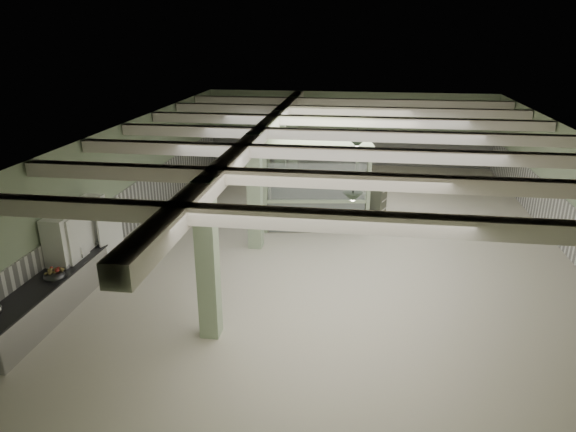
# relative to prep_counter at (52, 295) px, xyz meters

# --- Properties ---
(floor) EXTENTS (20.00, 20.00, 0.00)m
(floor) POSITION_rel_prep_counter_xyz_m (6.54, 5.59, -0.46)
(floor) COLOR beige
(floor) RESTS_ON ground
(ceiling) EXTENTS (14.00, 20.00, 0.02)m
(ceiling) POSITION_rel_prep_counter_xyz_m (6.54, 5.59, 3.14)
(ceiling) COLOR beige
(ceiling) RESTS_ON wall_back
(wall_back) EXTENTS (14.00, 0.02, 3.60)m
(wall_back) POSITION_rel_prep_counter_xyz_m (6.54, 15.59, 1.34)
(wall_back) COLOR #A0B591
(wall_back) RESTS_ON floor
(wall_front) EXTENTS (14.00, 0.02, 3.60)m
(wall_front) POSITION_rel_prep_counter_xyz_m (6.54, -4.41, 1.34)
(wall_front) COLOR #A0B591
(wall_front) RESTS_ON floor
(wall_left) EXTENTS (0.02, 20.00, 3.60)m
(wall_left) POSITION_rel_prep_counter_xyz_m (-0.46, 5.59, 1.34)
(wall_left) COLOR #A0B591
(wall_left) RESTS_ON floor
(wall_right) EXTENTS (0.02, 20.00, 3.60)m
(wall_right) POSITION_rel_prep_counter_xyz_m (13.54, 5.59, 1.34)
(wall_right) COLOR #A0B591
(wall_right) RESTS_ON floor
(wainscot_left) EXTENTS (0.05, 19.90, 1.50)m
(wainscot_left) POSITION_rel_prep_counter_xyz_m (-0.43, 5.59, 0.29)
(wainscot_left) COLOR white
(wainscot_left) RESTS_ON floor
(wainscot_right) EXTENTS (0.05, 19.90, 1.50)m
(wainscot_right) POSITION_rel_prep_counter_xyz_m (13.52, 5.59, 0.29)
(wainscot_right) COLOR white
(wainscot_right) RESTS_ON floor
(wainscot_back) EXTENTS (13.90, 0.05, 1.50)m
(wainscot_back) POSITION_rel_prep_counter_xyz_m (6.54, 15.57, 0.29)
(wainscot_back) COLOR white
(wainscot_back) RESTS_ON floor
(girder) EXTENTS (0.45, 19.90, 0.40)m
(girder) POSITION_rel_prep_counter_xyz_m (4.04, 5.59, 2.92)
(girder) COLOR silver
(girder) RESTS_ON ceiling
(beam_a) EXTENTS (13.90, 0.35, 0.32)m
(beam_a) POSITION_rel_prep_counter_xyz_m (6.54, -1.91, 2.96)
(beam_a) COLOR silver
(beam_a) RESTS_ON ceiling
(beam_b) EXTENTS (13.90, 0.35, 0.32)m
(beam_b) POSITION_rel_prep_counter_xyz_m (6.54, 0.59, 2.96)
(beam_b) COLOR silver
(beam_b) RESTS_ON ceiling
(beam_c) EXTENTS (13.90, 0.35, 0.32)m
(beam_c) POSITION_rel_prep_counter_xyz_m (6.54, 3.09, 2.96)
(beam_c) COLOR silver
(beam_c) RESTS_ON ceiling
(beam_d) EXTENTS (13.90, 0.35, 0.32)m
(beam_d) POSITION_rel_prep_counter_xyz_m (6.54, 5.59, 2.96)
(beam_d) COLOR silver
(beam_d) RESTS_ON ceiling
(beam_e) EXTENTS (13.90, 0.35, 0.32)m
(beam_e) POSITION_rel_prep_counter_xyz_m (6.54, 8.09, 2.96)
(beam_e) COLOR silver
(beam_e) RESTS_ON ceiling
(beam_f) EXTENTS (13.90, 0.35, 0.32)m
(beam_f) POSITION_rel_prep_counter_xyz_m (6.54, 10.59, 2.96)
(beam_f) COLOR silver
(beam_f) RESTS_ON ceiling
(beam_g) EXTENTS (13.90, 0.35, 0.32)m
(beam_g) POSITION_rel_prep_counter_xyz_m (6.54, 13.09, 2.96)
(beam_g) COLOR silver
(beam_g) RESTS_ON ceiling
(column_a) EXTENTS (0.42, 0.42, 3.60)m
(column_a) POSITION_rel_prep_counter_xyz_m (4.04, -0.41, 1.34)
(column_a) COLOR #A8C19B
(column_a) RESTS_ON floor
(column_b) EXTENTS (0.42, 0.42, 3.60)m
(column_b) POSITION_rel_prep_counter_xyz_m (4.04, 4.59, 1.34)
(column_b) COLOR #A8C19B
(column_b) RESTS_ON floor
(column_c) EXTENTS (0.42, 0.42, 3.60)m
(column_c) POSITION_rel_prep_counter_xyz_m (4.04, 9.59, 1.34)
(column_c) COLOR #A8C19B
(column_c) RESTS_ON floor
(column_d) EXTENTS (0.42, 0.42, 3.60)m
(column_d) POSITION_rel_prep_counter_xyz_m (4.04, 13.59, 1.34)
(column_d) COLOR #A8C19B
(column_d) RESTS_ON floor
(pendant_front) EXTENTS (0.44, 0.44, 0.22)m
(pendant_front) POSITION_rel_prep_counter_xyz_m (7.04, 0.59, 2.59)
(pendant_front) COLOR #2E3E2F
(pendant_front) RESTS_ON ceiling
(pendant_mid) EXTENTS (0.44, 0.44, 0.22)m
(pendant_mid) POSITION_rel_prep_counter_xyz_m (7.04, 6.09, 2.59)
(pendant_mid) COLOR #2E3E2F
(pendant_mid) RESTS_ON ceiling
(pendant_back) EXTENTS (0.44, 0.44, 0.22)m
(pendant_back) POSITION_rel_prep_counter_xyz_m (7.04, 11.09, 2.59)
(pendant_back) COLOR #2E3E2F
(pendant_back) RESTS_ON ceiling
(prep_counter) EXTENTS (0.86, 4.90, 0.91)m
(prep_counter) POSITION_rel_prep_counter_xyz_m (0.00, 0.00, 0.00)
(prep_counter) COLOR #B2B2B6
(prep_counter) RESTS_ON floor
(pitcher_far) EXTENTS (0.23, 0.25, 0.26)m
(pitcher_far) POSITION_rel_prep_counter_xyz_m (0.09, 1.93, 0.57)
(pitcher_far) COLOR #B2B2B6
(pitcher_far) RESTS_ON prep_counter
(veg_colander) EXTENTS (0.60, 0.60, 0.23)m
(veg_colander) POSITION_rel_prep_counter_xyz_m (0.11, 0.03, 0.55)
(veg_colander) COLOR #38383C
(veg_colander) RESTS_ON prep_counter
(orange_bowl) EXTENTS (0.25, 0.25, 0.08)m
(orange_bowl) POSITION_rel_prep_counter_xyz_m (0.08, 0.55, 0.48)
(orange_bowl) COLOR #B2B2B7
(orange_bowl) RESTS_ON prep_counter
(walkin_cooler) EXTENTS (0.88, 2.27, 2.08)m
(walkin_cooler) POSITION_rel_prep_counter_xyz_m (-0.08, 1.60, 0.58)
(walkin_cooler) COLOR white
(walkin_cooler) RESTS_ON floor
(guard_booth) EXTENTS (4.04, 3.56, 2.95)m
(guard_booth) POSITION_rel_prep_counter_xyz_m (5.60, 7.43, 1.49)
(guard_booth) COLOR #A3B792
(guard_booth) RESTS_ON floor
(filing_cabinet) EXTENTS (0.64, 0.74, 1.34)m
(filing_cabinet) POSITION_rel_prep_counter_xyz_m (7.84, 7.23, 0.21)
(filing_cabinet) COLOR #525446
(filing_cabinet) RESTS_ON floor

